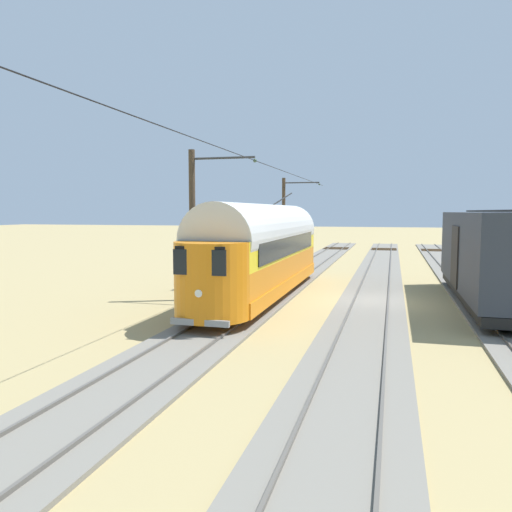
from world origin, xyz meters
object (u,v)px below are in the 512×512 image
vintage_streetcar (263,249)px  spare_tie_stack (199,285)px  catenary_pole_foreground (285,217)px  switch_stand (502,272)px  boxcar_adjacent (492,255)px  catenary_pole_mid_near (194,222)px

vintage_streetcar → spare_tie_stack: (3.66, -1.24, -1.98)m
catenary_pole_foreground → switch_stand: catenary_pole_foreground is taller
vintage_streetcar → catenary_pole_foreground: (2.79, -17.84, 1.26)m
switch_stand → spare_tie_stack: (15.13, 6.04, -0.43)m
vintage_streetcar → boxcar_adjacent: bearing=-176.9°
vintage_streetcar → catenary_pole_mid_near: bearing=27.4°
boxcar_adjacent → catenary_pole_foreground: bearing=-54.1°
catenary_pole_mid_near → switch_stand: bearing=-148.5°
catenary_pole_mid_near → spare_tie_stack: (0.88, -2.69, -3.24)m
catenary_pole_foreground → catenary_pole_mid_near: size_ratio=1.00×
boxcar_adjacent → spare_tie_stack: size_ratio=5.21×
vintage_streetcar → catenary_pole_foreground: size_ratio=2.40×
catenary_pole_foreground → catenary_pole_mid_near: (0.00, 19.29, 0.00)m
vintage_streetcar → spare_tie_stack: bearing=-18.8°
catenary_pole_mid_near → switch_stand: 16.95m
boxcar_adjacent → catenary_pole_mid_near: bearing=8.9°
spare_tie_stack → switch_stand: bearing=-158.2°
vintage_streetcar → catenary_pole_mid_near: (2.79, 1.45, 1.26)m
spare_tie_stack → catenary_pole_foreground: bearing=-93.0°
boxcar_adjacent → spare_tie_stack: (13.43, -0.72, -1.89)m
catenary_pole_foreground → catenary_pole_mid_near: same height
catenary_pole_mid_near → catenary_pole_foreground: bearing=-90.0°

